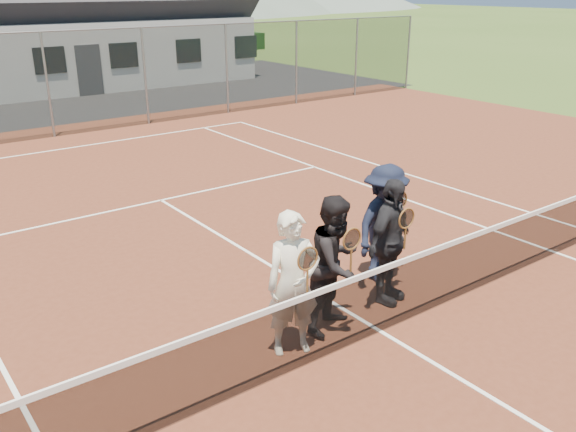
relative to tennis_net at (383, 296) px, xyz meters
name	(u,v)px	position (x,y,z in m)	size (l,w,h in m)	color
ground	(1,105)	(0.00, 20.00, -0.54)	(220.00, 220.00, 0.00)	#354E1C
court_surface	(380,332)	(0.00, 0.00, -0.53)	(30.00, 30.00, 0.02)	#562819
court_markings	(380,331)	(0.00, 0.00, -0.51)	(11.03, 23.83, 0.01)	white
tennis_net	(383,296)	(0.00, 0.00, 0.00)	(11.68, 0.08, 1.10)	slate
perimeter_fence	(48,85)	(0.00, 13.50, 0.99)	(30.07, 0.07, 3.02)	slate
player_a	(293,284)	(-1.16, 0.35, 0.38)	(0.76, 0.63, 1.80)	white
player_b	(336,263)	(-0.38, 0.47, 0.38)	(1.05, 0.93, 1.80)	black
player_c	(390,242)	(0.67, 0.56, 0.38)	(1.14, 0.74, 1.80)	black
player_d	(384,223)	(1.10, 1.09, 0.38)	(1.27, 0.89, 1.80)	black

